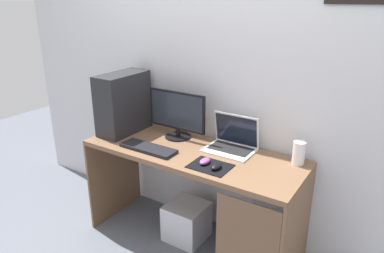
% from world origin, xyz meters
% --- Properties ---
extents(ground_plane, '(8.00, 8.00, 0.00)m').
position_xyz_m(ground_plane, '(0.00, 0.00, 0.00)').
color(ground_plane, slate).
extents(wall_back, '(4.00, 0.05, 2.60)m').
position_xyz_m(wall_back, '(0.00, 0.33, 1.30)').
color(wall_back, silver).
rests_on(wall_back, ground_plane).
extents(desk, '(1.57, 0.58, 0.77)m').
position_xyz_m(desk, '(0.02, -0.01, 0.62)').
color(desk, brown).
rests_on(desk, ground_plane).
extents(pc_tower, '(0.21, 0.43, 0.47)m').
position_xyz_m(pc_tower, '(-0.65, 0.03, 1.00)').
color(pc_tower, '#232326').
rests_on(pc_tower, desk).
extents(monitor, '(0.48, 0.20, 0.36)m').
position_xyz_m(monitor, '(-0.23, 0.15, 0.95)').
color(monitor, black).
rests_on(monitor, desk).
extents(laptop, '(0.34, 0.25, 0.25)m').
position_xyz_m(laptop, '(0.22, 0.17, 0.82)').
color(laptop, white).
rests_on(laptop, desk).
extents(speaker, '(0.08, 0.08, 0.15)m').
position_xyz_m(speaker, '(0.68, 0.19, 0.85)').
color(speaker, white).
rests_on(speaker, desk).
extents(keyboard, '(0.42, 0.14, 0.02)m').
position_xyz_m(keyboard, '(-0.27, -0.15, 0.78)').
color(keyboard, black).
rests_on(keyboard, desk).
extents(mousepad, '(0.26, 0.20, 0.00)m').
position_xyz_m(mousepad, '(0.23, -0.14, 0.77)').
color(mousepad, black).
rests_on(mousepad, desk).
extents(mouse_left, '(0.06, 0.10, 0.03)m').
position_xyz_m(mouse_left, '(0.18, -0.13, 0.79)').
color(mouse_left, '#8C4C99').
rests_on(mouse_left, mousepad).
extents(mouse_right, '(0.06, 0.10, 0.03)m').
position_xyz_m(mouse_right, '(0.28, -0.16, 0.79)').
color(mouse_right, black).
rests_on(mouse_right, mousepad).
extents(subwoofer, '(0.29, 0.29, 0.29)m').
position_xyz_m(subwoofer, '(-0.07, 0.03, 0.15)').
color(subwoofer, silver).
rests_on(subwoofer, ground_plane).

